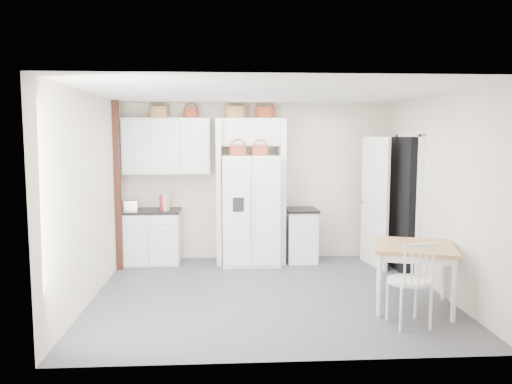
{
  "coord_description": "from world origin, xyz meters",
  "views": [
    {
      "loc": [
        -0.54,
        -6.35,
        2.06
      ],
      "look_at": [
        -0.14,
        0.4,
        1.3
      ],
      "focal_mm": 35.0,
      "sensor_mm": 36.0,
      "label": 1
    }
  ],
  "objects": [
    {
      "name": "counter_right",
      "position": [
        0.69,
        1.7,
        0.86
      ],
      "size": [
        0.51,
        0.61,
        0.04
      ],
      "primitive_type": "cube",
      "color": "black",
      "rests_on": "base_cab_right"
    },
    {
      "name": "basket_fridge_b",
      "position": [
        -0.01,
        1.5,
        1.82
      ],
      "size": [
        0.26,
        0.26,
        0.14
      ],
      "primitive_type": "cylinder",
      "color": "maroon",
      "rests_on": "refrigerator"
    },
    {
      "name": "trim_post",
      "position": [
        -2.2,
        1.35,
        1.3
      ],
      "size": [
        0.09,
        0.09,
        2.6
      ],
      "primitive_type": "cube",
      "color": "#34150F",
      "rests_on": "floor"
    },
    {
      "name": "floor",
      "position": [
        0.0,
        0.0,
        0.0
      ],
      "size": [
        4.5,
        4.5,
        0.0
      ],
      "primitive_type": "plane",
      "color": "#424245",
      "rests_on": "ground"
    },
    {
      "name": "wall_right",
      "position": [
        2.25,
        0.0,
        1.3
      ],
      "size": [
        0.0,
        4.0,
        4.0
      ],
      "primitive_type": "plane",
      "rotation": [
        1.57,
        0.0,
        -1.57
      ],
      "color": "silver",
      "rests_on": "floor"
    },
    {
      "name": "bridge_cabinet",
      "position": [
        -0.15,
        1.83,
        2.12
      ],
      "size": [
        1.12,
        0.34,
        0.45
      ],
      "primitive_type": "cube",
      "color": "white",
      "rests_on": "wall_back"
    },
    {
      "name": "cookbook_red",
      "position": [
        -1.58,
        1.62,
        1.0
      ],
      "size": [
        0.07,
        0.16,
        0.24
      ],
      "primitive_type": "cube",
      "rotation": [
        0.0,
        0.0,
        0.25
      ],
      "color": "#B41C2D",
      "rests_on": "counter_left"
    },
    {
      "name": "door_slab",
      "position": [
        1.8,
        1.33,
        1.02
      ],
      "size": [
        0.21,
        0.79,
        2.05
      ],
      "primitive_type": "cube",
      "rotation": [
        0.0,
        0.0,
        -1.36
      ],
      "color": "white",
      "rests_on": "floor"
    },
    {
      "name": "basket_bridge_b",
      "position": [
        0.1,
        1.83,
        2.44
      ],
      "size": [
        0.32,
        0.32,
        0.18
      ],
      "primitive_type": "cylinder",
      "color": "maroon",
      "rests_on": "bridge_cabinet"
    },
    {
      "name": "basket_fridge_a",
      "position": [
        -0.35,
        1.5,
        1.83
      ],
      "size": [
        0.26,
        0.26,
        0.14
      ],
      "primitive_type": "cylinder",
      "color": "maroon",
      "rests_on": "refrigerator"
    },
    {
      "name": "refrigerator",
      "position": [
        -0.15,
        1.6,
        0.88
      ],
      "size": [
        0.91,
        0.73,
        1.76
      ],
      "primitive_type": "cube",
      "color": "white",
      "rests_on": "floor"
    },
    {
      "name": "wall_left",
      "position": [
        -2.25,
        0.0,
        1.3
      ],
      "size": [
        0.0,
        4.0,
        4.0
      ],
      "primitive_type": "plane",
      "rotation": [
        1.57,
        0.0,
        1.57
      ],
      "color": "silver",
      "rests_on": "floor"
    },
    {
      "name": "upper_cabinet",
      "position": [
        -1.5,
        1.83,
        1.9
      ],
      "size": [
        1.4,
        0.34,
        0.9
      ],
      "primitive_type": "cube",
      "color": "white",
      "rests_on": "wall_back"
    },
    {
      "name": "ceiling",
      "position": [
        0.0,
        0.0,
        2.6
      ],
      "size": [
        4.5,
        4.5,
        0.0
      ],
      "primitive_type": "plane",
      "color": "white",
      "rests_on": "wall_back"
    },
    {
      "name": "windsor_chair",
      "position": [
        1.44,
        -1.18,
        0.5
      ],
      "size": [
        0.53,
        0.49,
        0.99
      ],
      "primitive_type": "cube",
      "rotation": [
        0.0,
        0.0,
        0.11
      ],
      "color": "white",
      "rests_on": "floor"
    },
    {
      "name": "fridge_panel_right",
      "position": [
        0.36,
        1.7,
        1.15
      ],
      "size": [
        0.08,
        0.6,
        2.3
      ],
      "primitive_type": "cube",
      "color": "white",
      "rests_on": "floor"
    },
    {
      "name": "wall_back",
      "position": [
        0.0,
        2.0,
        1.3
      ],
      "size": [
        4.5,
        0.0,
        4.5
      ],
      "primitive_type": "plane",
      "rotation": [
        1.57,
        0.0,
        0.0
      ],
      "color": "silver",
      "rests_on": "floor"
    },
    {
      "name": "dining_table",
      "position": [
        1.7,
        -0.63,
        0.38
      ],
      "size": [
        1.15,
        1.15,
        0.77
      ],
      "primitive_type": "cube",
      "rotation": [
        0.0,
        0.0,
        -0.29
      ],
      "color": "olive",
      "rests_on": "floor"
    },
    {
      "name": "base_cab_right",
      "position": [
        0.69,
        1.7,
        0.42
      ],
      "size": [
        0.48,
        0.57,
        0.84
      ],
      "primitive_type": "cube",
      "color": "white",
      "rests_on": "floor"
    },
    {
      "name": "base_cab_left",
      "position": [
        -1.76,
        1.7,
        0.42
      ],
      "size": [
        0.91,
        0.57,
        0.84
      ],
      "primitive_type": "cube",
      "color": "white",
      "rests_on": "floor"
    },
    {
      "name": "doorway_void",
      "position": [
        2.16,
        1.0,
        1.02
      ],
      "size": [
        0.18,
        0.85,
        2.05
      ],
      "primitive_type": "cube",
      "color": "black",
      "rests_on": "floor"
    },
    {
      "name": "counter_left",
      "position": [
        -1.76,
        1.7,
        0.86
      ],
      "size": [
        0.94,
        0.61,
        0.04
      ],
      "primitive_type": "cube",
      "color": "black",
      "rests_on": "base_cab_left"
    },
    {
      "name": "basket_upper_c",
      "position": [
        -1.1,
        1.83,
        2.42
      ],
      "size": [
        0.24,
        0.24,
        0.14
      ],
      "primitive_type": "cylinder",
      "color": "maroon",
      "rests_on": "upper_cabinet"
    },
    {
      "name": "fridge_panel_left",
      "position": [
        -0.66,
        1.7,
        1.15
      ],
      "size": [
        0.08,
        0.6,
        2.3
      ],
      "primitive_type": "cube",
      "color": "white",
      "rests_on": "floor"
    },
    {
      "name": "basket_bridge_a",
      "position": [
        -0.39,
        1.83,
        2.45
      ],
      "size": [
        0.34,
        0.34,
        0.19
      ],
      "primitive_type": "cylinder",
      "color": "brown",
      "rests_on": "bridge_cabinet"
    },
    {
      "name": "basket_upper_b",
      "position": [
        -1.62,
        1.83,
        2.44
      ],
      "size": [
        0.31,
        0.31,
        0.18
      ],
      "primitive_type": "cylinder",
      "color": "brown",
      "rests_on": "upper_cabinet"
    },
    {
      "name": "toaster",
      "position": [
        -2.08,
        1.63,
        0.96
      ],
      "size": [
        0.24,
        0.15,
        0.16
      ],
      "primitive_type": "cube",
      "rotation": [
        0.0,
        0.0,
        0.07
      ],
      "color": "silver",
      "rests_on": "counter_left"
    },
    {
      "name": "cookbook_cream",
      "position": [
        -1.49,
        1.62,
        1.01
      ],
      "size": [
        0.08,
        0.18,
        0.27
      ],
      "primitive_type": "cube",
      "rotation": [
        0.0,
        0.0,
        -0.22
      ],
      "color": "beige",
      "rests_on": "counter_left"
    }
  ]
}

